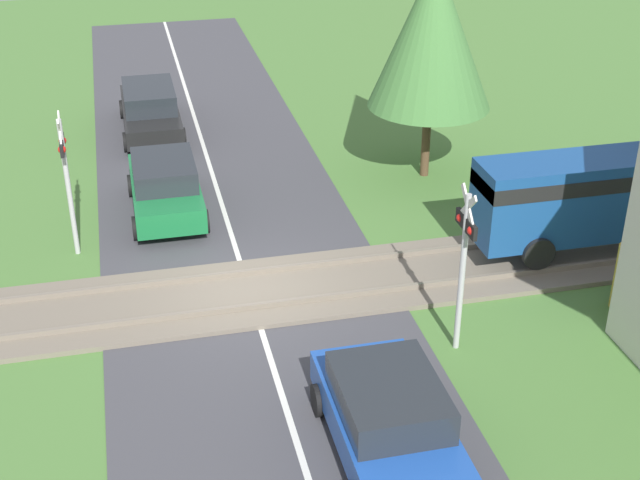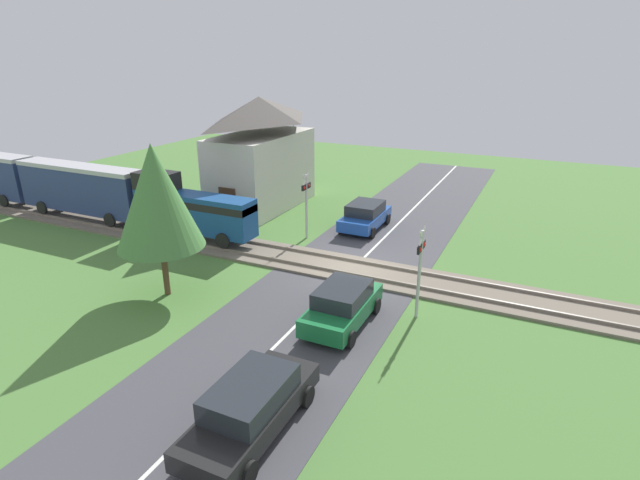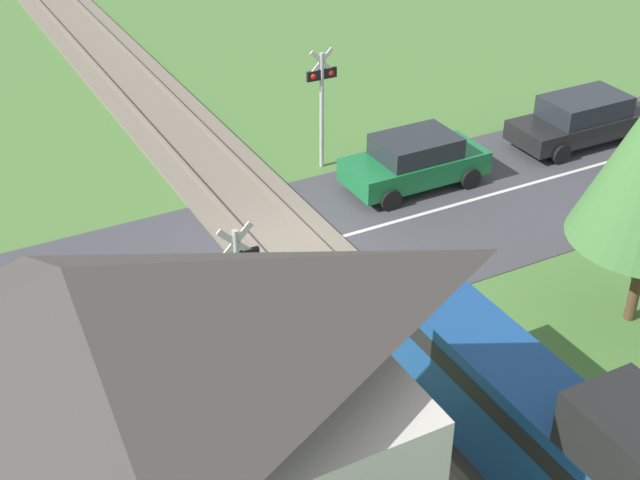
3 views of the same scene
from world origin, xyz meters
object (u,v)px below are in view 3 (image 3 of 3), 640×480
Objects in this scene: pedestrian_by_station at (374,467)px; car_behind_queue at (583,119)px; car_near_crossing at (415,161)px; crossing_signal_west_approach at (322,94)px; car_far_side at (75,322)px; crossing_signal_east_approach at (238,284)px.

car_behind_queue is at bearing -144.41° from pedestrian_by_station.
pedestrian_by_station reaches higher than car_near_crossing.
car_near_crossing is 0.87× the size of car_behind_queue.
car_near_crossing reaches higher than car_behind_queue.
crossing_signal_west_approach reaches higher than pedestrian_by_station.
car_near_crossing is 1.01× the size of car_far_side.
pedestrian_by_station is at bearing 65.78° from crossing_signal_west_approach.
crossing_signal_east_approach is (-2.66, 2.26, 1.44)m from car_far_side.
car_far_side is 1.12× the size of crossing_signal_west_approach.
car_near_crossing is 11.36m from pedestrian_by_station.
pedestrian_by_station is at bearing 98.75° from crossing_signal_east_approach.
crossing_signal_west_approach is at bearing -16.55° from car_behind_queue.
car_near_crossing is 9.12m from crossing_signal_east_approach.
car_far_side is at bearing 15.99° from car_near_crossing.
pedestrian_by_station is (12.73, 9.11, 0.03)m from car_behind_queue.
car_far_side is 2.21× the size of pedestrian_by_station.
car_far_side is 3.78m from crossing_signal_east_approach.
crossing_signal_west_approach reaches higher than car_far_side.
car_far_side is 9.94m from crossing_signal_west_approach.
crossing_signal_west_approach is (7.61, -2.26, 1.44)m from car_behind_queue.
car_behind_queue is 2.57× the size of pedestrian_by_station.
pedestrian_by_station is (6.78, 9.11, 0.02)m from car_near_crossing.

